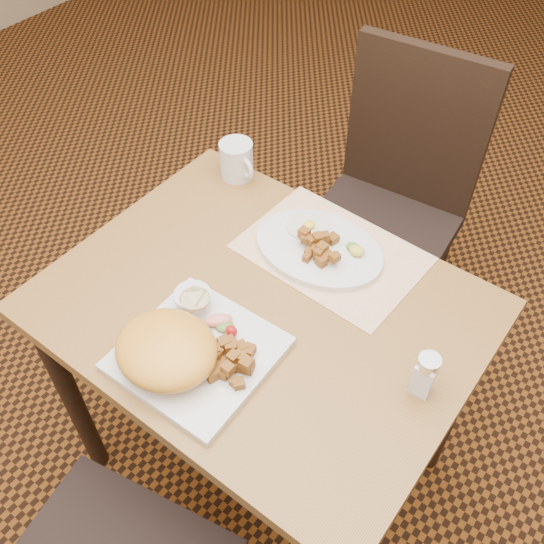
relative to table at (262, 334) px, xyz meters
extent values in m
plane|color=black|center=(0.00, 0.00, -0.64)|extent=(8.00, 8.00, 0.00)
cube|color=olive|center=(0.00, 0.00, 0.09)|extent=(0.90, 0.70, 0.03)
cylinder|color=black|center=(-0.40, -0.30, -0.28)|extent=(0.05, 0.05, 0.71)
cylinder|color=black|center=(-0.40, 0.30, -0.28)|extent=(0.05, 0.05, 0.71)
cylinder|color=black|center=(0.40, 0.30, -0.28)|extent=(0.05, 0.05, 0.71)
cylinder|color=black|center=(-0.16, -0.43, -0.43)|extent=(0.04, 0.04, 0.42)
cube|color=black|center=(-0.04, 0.63, -0.19)|extent=(0.46, 0.46, 0.05)
cylinder|color=black|center=(0.12, 0.82, -0.43)|extent=(0.04, 0.04, 0.42)
cylinder|color=black|center=(0.16, 0.46, -0.43)|extent=(0.04, 0.04, 0.42)
cylinder|color=black|center=(-0.24, 0.79, -0.43)|extent=(0.04, 0.04, 0.42)
cylinder|color=black|center=(-0.20, 0.43, -0.43)|extent=(0.04, 0.04, 0.42)
cube|color=black|center=(-0.06, 0.83, 0.08)|extent=(0.42, 0.08, 0.50)
cube|color=white|center=(0.04, 0.22, 0.11)|extent=(0.41, 0.30, 0.00)
cube|color=silver|center=(-0.02, -0.18, 0.12)|extent=(0.29, 0.29, 0.02)
ellipsoid|color=gold|center=(-0.05, -0.23, 0.16)|extent=(0.21, 0.18, 0.08)
ellipsoid|color=gold|center=(-0.02, -0.25, 0.14)|extent=(0.08, 0.07, 0.03)
ellipsoid|color=gold|center=(-0.11, -0.20, 0.14)|extent=(0.08, 0.07, 0.03)
cylinder|color=silver|center=(-0.10, -0.10, 0.15)|extent=(0.08, 0.08, 0.04)
cylinder|color=beige|center=(-0.09, -0.11, 0.16)|extent=(0.06, 0.06, 0.01)
ellipsoid|color=#387223|center=(-0.01, -0.11, 0.13)|extent=(0.05, 0.05, 0.01)
ellipsoid|color=red|center=(0.01, -0.11, 0.14)|extent=(0.03, 0.02, 0.03)
ellipsoid|color=#F28C72|center=(-0.03, -0.10, 0.14)|extent=(0.06, 0.06, 0.02)
cylinder|color=white|center=(-0.05, 0.24, 0.13)|extent=(0.10, 0.10, 0.01)
ellipsoid|color=yellow|center=(-0.04, 0.24, 0.14)|extent=(0.03, 0.03, 0.01)
ellipsoid|color=#387223|center=(0.08, 0.24, 0.13)|extent=(0.04, 0.03, 0.01)
ellipsoid|color=yellow|center=(0.09, 0.23, 0.14)|extent=(0.04, 0.03, 0.02)
cube|color=white|center=(0.37, 0.02, 0.15)|extent=(0.04, 0.04, 0.08)
cylinder|color=silver|center=(0.37, 0.02, 0.20)|extent=(0.04, 0.04, 0.02)
cylinder|color=silver|center=(-0.32, 0.31, 0.16)|extent=(0.09, 0.09, 0.10)
torus|color=silver|center=(-0.27, 0.29, 0.16)|extent=(0.06, 0.03, 0.06)
cube|color=#8E5216|center=(0.09, -0.16, 0.14)|extent=(0.03, 0.03, 0.02)
cube|color=#8E5216|center=(0.06, -0.16, 0.14)|extent=(0.03, 0.03, 0.02)
cube|color=#8E5216|center=(0.06, -0.17, 0.13)|extent=(0.02, 0.02, 0.02)
cube|color=#8E5216|center=(0.06, -0.17, 0.14)|extent=(0.02, 0.02, 0.02)
cube|color=#8E5216|center=(0.09, -0.16, 0.15)|extent=(0.02, 0.03, 0.02)
cube|color=#8E5216|center=(0.10, -0.19, 0.13)|extent=(0.03, 0.03, 0.02)
cube|color=#8E5216|center=(0.05, -0.17, 0.13)|extent=(0.02, 0.02, 0.02)
cube|color=#8E5216|center=(0.05, -0.21, 0.14)|extent=(0.03, 0.03, 0.02)
cube|color=#8E5216|center=(0.06, -0.16, 0.13)|extent=(0.02, 0.03, 0.02)
cube|color=#8E5216|center=(0.02, -0.17, 0.15)|extent=(0.03, 0.03, 0.02)
cube|color=#8E5216|center=(0.09, -0.19, 0.13)|extent=(0.02, 0.02, 0.02)
cube|color=#8E5216|center=(0.03, -0.20, 0.15)|extent=(0.03, 0.02, 0.02)
cube|color=#8E5216|center=(0.07, -0.19, 0.15)|extent=(0.02, 0.02, 0.02)
cube|color=#8E5216|center=(0.07, -0.14, 0.13)|extent=(0.03, 0.03, 0.02)
cube|color=#8E5216|center=(0.04, -0.19, 0.13)|extent=(0.02, 0.02, 0.02)
cube|color=#8E5216|center=(0.06, -0.16, 0.15)|extent=(0.02, 0.02, 0.02)
cube|color=#8E5216|center=(0.06, -0.19, 0.14)|extent=(0.03, 0.03, 0.02)
cube|color=#8E5216|center=(0.03, -0.13, 0.14)|extent=(0.03, 0.03, 0.02)
cube|color=#8E5216|center=(0.08, -0.16, 0.13)|extent=(0.03, 0.03, 0.02)
cube|color=#8E5216|center=(0.03, -0.14, 0.14)|extent=(0.02, 0.03, 0.02)
cube|color=#8E5216|center=(0.07, -0.16, 0.15)|extent=(0.02, 0.02, 0.02)
cube|color=#8E5216|center=(0.03, -0.15, 0.15)|extent=(0.03, 0.03, 0.02)
cube|color=#8E5216|center=(0.07, -0.12, 0.14)|extent=(0.03, 0.03, 0.02)
cube|color=#8E5216|center=(0.05, -0.13, 0.14)|extent=(0.03, 0.03, 0.02)
cube|color=#8E5216|center=(0.04, -0.15, 0.15)|extent=(0.03, 0.03, 0.02)
cube|color=#8E5216|center=(0.04, -0.14, 0.14)|extent=(0.03, 0.03, 0.02)
cube|color=#8E5216|center=(0.03, -0.17, 0.15)|extent=(0.02, 0.02, 0.02)
cube|color=#8E5216|center=(0.01, 0.20, 0.14)|extent=(0.02, 0.01, 0.02)
cube|color=#8E5216|center=(0.02, 0.17, 0.14)|extent=(0.03, 0.03, 0.02)
cube|color=#8E5216|center=(0.05, 0.17, 0.14)|extent=(0.02, 0.03, 0.02)
cube|color=#8E5216|center=(0.01, 0.20, 0.16)|extent=(0.03, 0.03, 0.02)
cube|color=#8E5216|center=(0.00, 0.18, 0.15)|extent=(0.02, 0.02, 0.02)
cube|color=#8E5216|center=(0.02, 0.18, 0.14)|extent=(0.03, 0.03, 0.02)
cube|color=#8E5216|center=(0.01, 0.17, 0.14)|extent=(0.02, 0.02, 0.02)
cube|color=#8E5216|center=(0.02, 0.19, 0.14)|extent=(0.03, 0.03, 0.02)
cube|color=#8E5216|center=(0.03, 0.23, 0.14)|extent=(0.03, 0.03, 0.02)
cube|color=#8E5216|center=(0.02, 0.19, 0.14)|extent=(0.02, 0.02, 0.02)
cube|color=#8E5216|center=(0.05, 0.16, 0.14)|extent=(0.03, 0.02, 0.02)
cube|color=#8E5216|center=(0.03, 0.18, 0.15)|extent=(0.02, 0.02, 0.02)
cube|color=#8E5216|center=(-0.01, 0.18, 0.15)|extent=(0.02, 0.02, 0.02)
cube|color=#8E5216|center=(0.07, 0.18, 0.15)|extent=(0.02, 0.02, 0.02)
cube|color=#8E5216|center=(0.01, 0.15, 0.14)|extent=(0.02, 0.02, 0.02)
cube|color=#8E5216|center=(0.04, 0.17, 0.14)|extent=(0.02, 0.02, 0.02)
cube|color=#8E5216|center=(0.04, 0.18, 0.14)|extent=(0.02, 0.02, 0.02)
cube|color=#8E5216|center=(0.07, 0.17, 0.15)|extent=(0.02, 0.02, 0.02)
cube|color=#8E5216|center=(-0.02, 0.19, 0.16)|extent=(0.02, 0.02, 0.02)
cube|color=#8E5216|center=(0.00, 0.20, 0.14)|extent=(0.02, 0.02, 0.02)
cube|color=#8E5216|center=(0.02, 0.21, 0.15)|extent=(0.03, 0.03, 0.02)
cube|color=#8E5216|center=(0.03, 0.19, 0.14)|extent=(0.02, 0.02, 0.02)
cube|color=#8E5216|center=(0.01, 0.20, 0.16)|extent=(0.03, 0.03, 0.02)
cube|color=#8E5216|center=(0.03, 0.16, 0.15)|extent=(0.02, 0.02, 0.02)
camera|label=1|loc=(0.51, -0.64, 1.11)|focal=40.00mm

